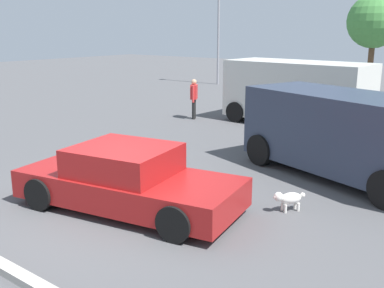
# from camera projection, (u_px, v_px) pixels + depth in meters

# --- Properties ---
(ground_plane) EXTENTS (80.00, 80.00, 0.00)m
(ground_plane) POSITION_uv_depth(u_px,v_px,m) (122.00, 211.00, 8.83)
(ground_plane) COLOR #515154
(sedan_foreground) EXTENTS (4.64, 2.55, 1.24)m
(sedan_foreground) POSITION_uv_depth(u_px,v_px,m) (128.00, 180.00, 8.83)
(sedan_foreground) COLOR maroon
(sedan_foreground) RESTS_ON ground_plane
(dog) EXTENTS (0.45, 0.57, 0.41)m
(dog) POSITION_uv_depth(u_px,v_px,m) (289.00, 198.00, 8.76)
(dog) COLOR white
(dog) RESTS_ON ground_plane
(van_white) EXTENTS (5.25, 2.53, 2.29)m
(van_white) POSITION_uv_depth(u_px,v_px,m) (297.00, 91.00, 16.44)
(van_white) COLOR silver
(van_white) RESTS_ON ground_plane
(suv_dark) EXTENTS (5.21, 3.42, 1.98)m
(suv_dark) POSITION_uv_depth(u_px,v_px,m) (344.00, 132.00, 10.62)
(suv_dark) COLOR #2D384C
(suv_dark) RESTS_ON ground_plane
(pedestrian) EXTENTS (0.41, 0.51, 1.55)m
(pedestrian) POSITION_uv_depth(u_px,v_px,m) (194.00, 96.00, 17.63)
(pedestrian) COLOR black
(pedestrian) RESTS_ON ground_plane
(light_post_near) EXTENTS (0.44, 0.44, 7.32)m
(light_post_near) POSITION_uv_depth(u_px,v_px,m) (219.00, 4.00, 27.81)
(light_post_near) COLOR gray
(light_post_near) RESTS_ON ground_plane
(tree_back_center) EXTENTS (2.62, 2.62, 5.09)m
(tree_back_center) POSITION_uv_depth(u_px,v_px,m) (374.00, 22.00, 22.27)
(tree_back_center) COLOR brown
(tree_back_center) RESTS_ON ground_plane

